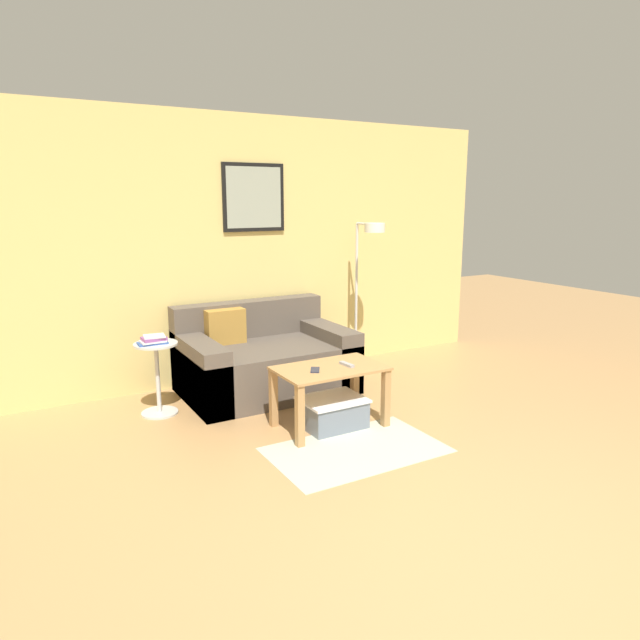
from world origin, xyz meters
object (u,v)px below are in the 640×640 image
floor_lamp (366,273)px  side_table (157,372)px  storage_bin (332,412)px  book_stack (153,340)px  couch (264,361)px  coffee_table (330,380)px  cell_phone (315,370)px  remote_control (347,364)px

floor_lamp → side_table: bearing=-175.9°
storage_bin → book_stack: size_ratio=2.07×
storage_bin → book_stack: (-1.13, 0.94, 0.53)m
couch → coffee_table: 1.05m
couch → storage_bin: couch is taller
cell_phone → remote_control: bearing=28.8°
coffee_table → cell_phone: (-0.14, -0.02, 0.11)m
side_table → book_stack: size_ratio=2.59×
remote_control → storage_bin: bearing=170.6°
book_stack → remote_control: (1.26, -0.95, -0.15)m
cell_phone → side_table: bearing=166.5°
coffee_table → cell_phone: 0.18m
floor_lamp → side_table: size_ratio=2.51×
coffee_table → floor_lamp: size_ratio=0.55×
cell_phone → floor_lamp: bearing=73.6°
cell_phone → couch: bearing=118.7°
couch → storage_bin: 1.08m
coffee_table → floor_lamp: (1.09, 1.10, 0.65)m
couch → floor_lamp: 1.40m
couch → remote_control: bearing=-77.9°
storage_bin → remote_control: remote_control is taller
book_stack → floor_lamp: bearing=4.6°
couch → remote_control: couch is taller
side_table → couch: bearing=5.7°
remote_control → cell_phone: 0.28m
floor_lamp → coffee_table: bearing=-134.7°
couch → side_table: size_ratio=2.47×
storage_bin → cell_phone: cell_phone is taller
side_table → coffee_table: bearing=-40.5°
side_table → floor_lamp: bearing=4.1°
couch → cell_phone: 1.08m
side_table → book_stack: bearing=-135.3°
storage_bin → side_table: side_table is taller
floor_lamp → side_table: (-2.19, -0.16, -0.67)m
couch → cell_phone: size_ratio=10.76×
coffee_table → storage_bin: 0.26m
couch → storage_bin: size_ratio=3.08×
coffee_table → side_table: bearing=139.5°
couch → side_table: bearing=-174.3°
floor_lamp → cell_phone: bearing=-137.7°
remote_control → coffee_table: bearing=163.7°
coffee_table → book_stack: 1.47m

